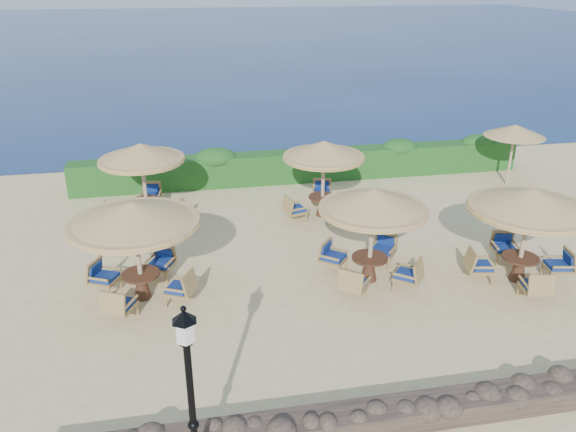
{
  "coord_description": "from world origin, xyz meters",
  "views": [
    {
      "loc": [
        -4.6,
        -13.71,
        7.71
      ],
      "look_at": [
        -1.86,
        0.77,
        1.3
      ],
      "focal_mm": 35.0,
      "sensor_mm": 36.0,
      "label": 1
    }
  ],
  "objects_px": {
    "extra_parasol": "(515,131)",
    "cafe_set_2": "(528,216)",
    "cafe_set_0": "(135,230)",
    "cafe_set_1": "(372,218)",
    "lamp_post": "(192,407)",
    "cafe_set_4": "(324,163)",
    "cafe_set_3": "(142,165)"
  },
  "relations": [
    {
      "from": "lamp_post",
      "to": "cafe_set_0",
      "type": "distance_m",
      "value": 6.15
    },
    {
      "from": "extra_parasol",
      "to": "cafe_set_0",
      "type": "height_order",
      "value": "cafe_set_0"
    },
    {
      "from": "cafe_set_2",
      "to": "cafe_set_3",
      "type": "relative_size",
      "value": 1.13
    },
    {
      "from": "extra_parasol",
      "to": "lamp_post",
      "type": "bearing_deg",
      "value": -136.4
    },
    {
      "from": "cafe_set_1",
      "to": "cafe_set_2",
      "type": "distance_m",
      "value": 4.05
    },
    {
      "from": "cafe_set_3",
      "to": "extra_parasol",
      "type": "bearing_deg",
      "value": 3.49
    },
    {
      "from": "lamp_post",
      "to": "extra_parasol",
      "type": "bearing_deg",
      "value": 43.6
    },
    {
      "from": "lamp_post",
      "to": "cafe_set_3",
      "type": "height_order",
      "value": "lamp_post"
    },
    {
      "from": "cafe_set_1",
      "to": "cafe_set_2",
      "type": "relative_size",
      "value": 0.9
    },
    {
      "from": "lamp_post",
      "to": "cafe_set_2",
      "type": "distance_m",
      "value": 10.18
    },
    {
      "from": "lamp_post",
      "to": "cafe_set_4",
      "type": "relative_size",
      "value": 1.18
    },
    {
      "from": "cafe_set_0",
      "to": "cafe_set_4",
      "type": "xyz_separation_m",
      "value": [
        5.84,
        4.33,
        -0.03
      ]
    },
    {
      "from": "extra_parasol",
      "to": "cafe_set_3",
      "type": "height_order",
      "value": "cafe_set_3"
    },
    {
      "from": "cafe_set_0",
      "to": "cafe_set_1",
      "type": "bearing_deg",
      "value": -2.08
    },
    {
      "from": "cafe_set_3",
      "to": "cafe_set_0",
      "type": "bearing_deg",
      "value": -89.21
    },
    {
      "from": "cafe_set_0",
      "to": "cafe_set_4",
      "type": "bearing_deg",
      "value": 36.59
    },
    {
      "from": "cafe_set_0",
      "to": "extra_parasol",
      "type": "bearing_deg",
      "value": 23.48
    },
    {
      "from": "lamp_post",
      "to": "cafe_set_3",
      "type": "bearing_deg",
      "value": 96.31
    },
    {
      "from": "extra_parasol",
      "to": "cafe_set_2",
      "type": "distance_m",
      "value": 7.91
    },
    {
      "from": "cafe_set_1",
      "to": "cafe_set_4",
      "type": "relative_size",
      "value": 1.02
    },
    {
      "from": "cafe_set_0",
      "to": "cafe_set_3",
      "type": "distance_m",
      "value": 5.13
    },
    {
      "from": "lamp_post",
      "to": "extra_parasol",
      "type": "height_order",
      "value": "lamp_post"
    },
    {
      "from": "cafe_set_0",
      "to": "lamp_post",
      "type": "bearing_deg",
      "value": -79.08
    },
    {
      "from": "lamp_post",
      "to": "cafe_set_4",
      "type": "bearing_deg",
      "value": 65.7
    },
    {
      "from": "lamp_post",
      "to": "cafe_set_4",
      "type": "height_order",
      "value": "lamp_post"
    },
    {
      "from": "cafe_set_2",
      "to": "cafe_set_4",
      "type": "height_order",
      "value": "same"
    },
    {
      "from": "extra_parasol",
      "to": "cafe_set_1",
      "type": "distance_m",
      "value": 9.93
    },
    {
      "from": "extra_parasol",
      "to": "cafe_set_1",
      "type": "xyz_separation_m",
      "value": [
        -7.75,
        -6.2,
        -0.33
      ]
    },
    {
      "from": "cafe_set_0",
      "to": "cafe_set_1",
      "type": "relative_size",
      "value": 1.13
    },
    {
      "from": "lamp_post",
      "to": "cafe_set_1",
      "type": "xyz_separation_m",
      "value": [
        4.85,
        5.8,
        0.29
      ]
    },
    {
      "from": "cafe_set_1",
      "to": "cafe_set_2",
      "type": "xyz_separation_m",
      "value": [
        3.98,
        -0.76,
        0.07
      ]
    },
    {
      "from": "cafe_set_1",
      "to": "lamp_post",
      "type": "bearing_deg",
      "value": -129.88
    }
  ]
}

